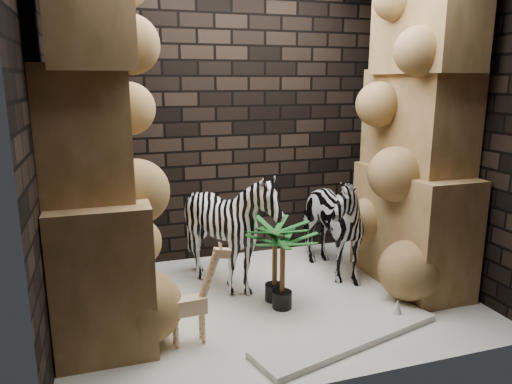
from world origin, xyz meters
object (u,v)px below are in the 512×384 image
object	(u,v)px
palm_front	(275,261)
surfboard	(347,335)
palm_back	(282,271)
zebra_right	(325,213)
giraffe_toy	(188,295)
zebra_left	(230,236)

from	to	relation	value
palm_front	surfboard	world-z (taller)	palm_front
palm_back	palm_front	bearing A→B (deg)	93.77
palm_back	surfboard	world-z (taller)	palm_back
zebra_right	surfboard	world-z (taller)	zebra_right
palm_back	surfboard	bearing A→B (deg)	-64.81
giraffe_toy	surfboard	xyz separation A→B (m)	(1.16, -0.29, -0.36)
zebra_right	surfboard	bearing A→B (deg)	-112.28
palm_back	surfboard	size ratio (longest dim) A/B	0.43
giraffe_toy	surfboard	world-z (taller)	giraffe_toy
zebra_right	palm_back	xyz separation A→B (m)	(-0.68, -0.60, -0.29)
giraffe_toy	palm_back	xyz separation A→B (m)	(0.87, 0.33, -0.05)
zebra_right	giraffe_toy	world-z (taller)	zebra_right
zebra_left	palm_back	bearing A→B (deg)	-38.65
zebra_left	giraffe_toy	world-z (taller)	zebra_left
zebra_right	surfboard	size ratio (longest dim) A/B	0.80
zebra_right	zebra_left	distance (m)	1.01
palm_front	surfboard	xyz separation A→B (m)	(0.30, -0.79, -0.34)
giraffe_toy	palm_back	bearing A→B (deg)	17.45
zebra_right	palm_back	size ratio (longest dim) A/B	1.86
zebra_left	surfboard	xyz separation A→B (m)	(0.62, -1.12, -0.50)
zebra_left	giraffe_toy	distance (m)	1.00
zebra_left	palm_back	xyz separation A→B (m)	(0.32, -0.49, -0.19)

